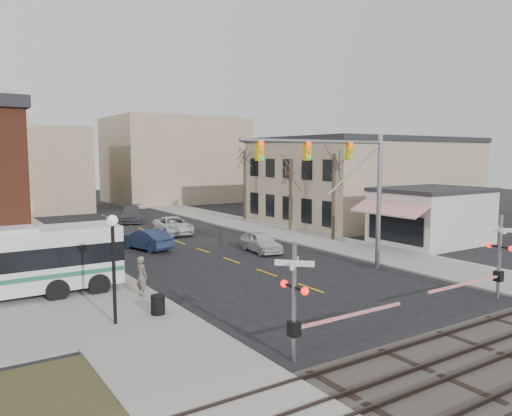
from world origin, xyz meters
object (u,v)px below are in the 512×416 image
(traffic_signal_mast, at_px, (346,174))
(pedestrian_near, at_px, (142,276))
(car_a, at_px, (261,242))
(car_c, at_px, (173,226))
(street_lamp, at_px, (113,247))
(car_d, at_px, (131,214))
(rr_crossing_west, at_px, (304,301))
(rr_crossing_east, at_px, (494,259))
(trash_bin, at_px, (158,305))
(car_b, at_px, (146,239))
(pedestrian_far, at_px, (63,276))

(traffic_signal_mast, bearing_deg, pedestrian_near, 171.42)
(car_a, height_order, car_c, car_c)
(street_lamp, distance_m, car_d, 31.83)
(car_d, bearing_deg, car_a, -63.97)
(rr_crossing_west, height_order, pedestrian_near, rr_crossing_west)
(rr_crossing_east, distance_m, trash_bin, 15.48)
(traffic_signal_mast, bearing_deg, street_lamp, -173.86)
(rr_crossing_west, distance_m, rr_crossing_east, 11.61)
(car_a, height_order, car_d, car_d)
(rr_crossing_east, xyz_separation_m, pedestrian_near, (-13.65, 9.31, -0.89))
(car_c, distance_m, pedestrian_near, 19.46)
(car_b, height_order, car_d, car_d)
(car_c, bearing_deg, car_a, -74.23)
(rr_crossing_west, relative_size, rr_crossing_east, 1.00)
(trash_bin, bearing_deg, pedestrian_near, 82.19)
(car_b, relative_size, car_d, 0.81)
(pedestrian_near, distance_m, pedestrian_far, 3.94)
(traffic_signal_mast, distance_m, pedestrian_near, 12.40)
(rr_crossing_east, distance_m, pedestrian_far, 20.47)
(traffic_signal_mast, height_order, car_a, traffic_signal_mast)
(trash_bin, xyz_separation_m, car_d, (9.15, 29.56, 0.27))
(rr_crossing_east, bearing_deg, car_d, 97.79)
(rr_crossing_east, xyz_separation_m, car_d, (-4.91, 35.88, -1.17))
(pedestrian_far, bearing_deg, street_lamp, -149.46)
(rr_crossing_east, distance_m, car_c, 26.88)
(car_b, bearing_deg, pedestrian_near, 52.62)
(rr_crossing_west, height_order, pedestrian_far, rr_crossing_west)
(car_a, bearing_deg, trash_bin, -133.80)
(rr_crossing_west, distance_m, pedestrian_near, 9.96)
(street_lamp, relative_size, car_c, 0.84)
(traffic_signal_mast, distance_m, trash_bin, 12.93)
(rr_crossing_east, distance_m, car_a, 15.95)
(rr_crossing_east, distance_m, car_d, 36.24)
(car_a, distance_m, car_c, 10.95)
(trash_bin, xyz_separation_m, pedestrian_near, (0.41, 2.99, 0.55))
(traffic_signal_mast, bearing_deg, car_d, 95.29)
(street_lamp, bearing_deg, rr_crossing_west, -56.40)
(street_lamp, relative_size, car_d, 0.79)
(car_b, xyz_separation_m, car_c, (4.54, 5.56, -0.01))
(car_a, xyz_separation_m, car_c, (-1.91, 10.78, 0.01))
(car_a, distance_m, car_b, 8.29)
(car_a, height_order, car_b, car_b)
(traffic_signal_mast, bearing_deg, trash_bin, -173.81)
(rr_crossing_west, height_order, car_b, rr_crossing_west)
(rr_crossing_east, height_order, street_lamp, street_lamp)
(traffic_signal_mast, relative_size, rr_crossing_west, 1.75)
(traffic_signal_mast, bearing_deg, rr_crossing_east, -73.24)
(traffic_signal_mast, distance_m, car_c, 19.65)
(car_c, bearing_deg, street_lamp, -113.66)
(street_lamp, bearing_deg, pedestrian_near, 54.30)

